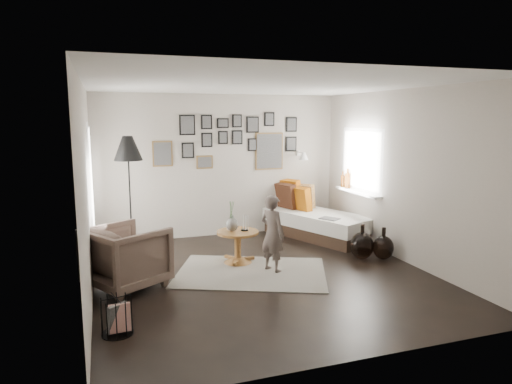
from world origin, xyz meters
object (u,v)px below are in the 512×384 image
object	(u,v)px
floor_lamp	(128,153)
demijohn_small	(383,247)
vase	(232,222)
daybed	(315,220)
magazine_basket	(117,316)
child	(272,233)
pedestal_table	(238,248)
demijohn_large	(362,246)
armchair	(127,257)

from	to	relation	value
floor_lamp	demijohn_small	distance (m)	4.22
vase	floor_lamp	xyz separation A→B (m)	(-1.40, 0.93, 1.00)
daybed	magazine_basket	bearing A→B (deg)	-164.48
vase	floor_lamp	distance (m)	1.96
vase	demijohn_small	world-z (taller)	vase
magazine_basket	child	distance (m)	2.56
demijohn_small	child	xyz separation A→B (m)	(-1.83, 0.03, 0.36)
magazine_basket	demijohn_small	distance (m)	4.20
pedestal_table	daybed	distance (m)	2.11
vase	demijohn_large	bearing A→B (deg)	-12.67
vase	child	bearing A→B (deg)	-50.30
daybed	child	size ratio (longest dim) A/B	2.00
pedestal_table	armchair	world-z (taller)	armchair
demijohn_large	demijohn_small	size ratio (longest dim) A/B	1.10
pedestal_table	demijohn_small	size ratio (longest dim) A/B	1.25
demijohn_large	armchair	bearing A→B (deg)	-178.72
pedestal_table	daybed	size ratio (longest dim) A/B	0.29
daybed	demijohn_large	size ratio (longest dim) A/B	4.00
demijohn_large	daybed	bearing A→B (deg)	92.85
vase	daybed	bearing A→B (deg)	29.12
armchair	child	xyz separation A→B (m)	(2.00, -0.01, 0.15)
demijohn_small	pedestal_table	bearing A→B (deg)	166.10
daybed	armchair	xyz separation A→B (m)	(-3.45, -1.57, 0.10)
demijohn_large	demijohn_small	distance (m)	0.33
daybed	demijohn_large	distance (m)	1.50
demijohn_small	armchair	bearing A→B (deg)	179.38
demijohn_small	child	world-z (taller)	child
armchair	floor_lamp	size ratio (longest dim) A/B	0.47
floor_lamp	demijohn_large	distance (m)	3.91
demijohn_large	floor_lamp	bearing A→B (deg)	157.85
daybed	floor_lamp	distance (m)	3.55
vase	demijohn_large	xyz separation A→B (m)	(1.97, -0.44, -0.42)
magazine_basket	daybed	bearing A→B (deg)	38.61
floor_lamp	demijohn_large	xyz separation A→B (m)	(3.37, -1.37, -1.42)
daybed	child	world-z (taller)	child
pedestal_table	vase	world-z (taller)	vase
pedestal_table	demijohn_large	distance (m)	1.93
vase	magazine_basket	world-z (taller)	vase
vase	floor_lamp	world-z (taller)	floor_lamp
daybed	demijohn_small	distance (m)	1.66
child	demijohn_small	bearing A→B (deg)	-118.80
daybed	child	distance (m)	2.16
pedestal_table	magazine_basket	xyz separation A→B (m)	(-1.81, -1.82, -0.04)
magazine_basket	armchair	bearing A→B (deg)	82.51
child	floor_lamp	bearing A→B (deg)	23.66
child	magazine_basket	bearing A→B (deg)	93.01
vase	child	size ratio (longest dim) A/B	0.41
pedestal_table	vase	distance (m)	0.41
floor_lamp	child	world-z (taller)	floor_lamp
pedestal_table	floor_lamp	distance (m)	2.25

